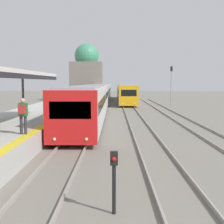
% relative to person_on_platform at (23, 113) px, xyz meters
% --- Properties ---
extents(person_on_platform, '(0.40, 0.40, 1.66)m').
position_rel_person_on_platform_xyz_m(person_on_platform, '(0.00, 0.00, 0.00)').
color(person_on_platform, '#2D2D33').
rests_on(person_on_platform, station_platform).
extents(train_near, '(2.70, 58.24, 3.14)m').
position_rel_person_on_platform_xyz_m(train_near, '(2.01, 30.35, -0.27)').
color(train_near, red).
rests_on(train_near, ground_plane).
extents(train_far, '(2.67, 29.06, 3.10)m').
position_rel_person_on_platform_xyz_m(train_far, '(6.14, 41.82, -0.29)').
color(train_far, gold).
rests_on(train_far, ground_plane).
extents(signal_post_near, '(0.20, 0.21, 1.66)m').
position_rel_person_on_platform_xyz_m(signal_post_near, '(4.21, -6.37, -0.97)').
color(signal_post_near, black).
rests_on(signal_post_near, ground_plane).
extents(signal_mast_far, '(0.28, 0.29, 5.69)m').
position_rel_person_on_platform_xyz_m(signal_mast_far, '(12.32, 30.35, 1.52)').
color(signal_mast_far, gray).
rests_on(signal_mast_far, ground_plane).
extents(distant_domed_building, '(5.68, 5.68, 10.40)m').
position_rel_person_on_platform_xyz_m(distant_domed_building, '(-0.82, 42.94, 2.76)').
color(distant_domed_building, slate).
rests_on(distant_domed_building, ground_plane).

